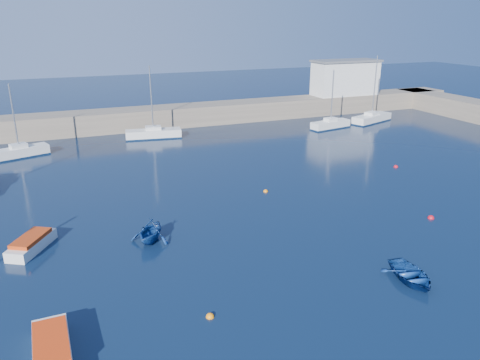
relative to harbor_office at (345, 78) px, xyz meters
name	(u,v)px	position (x,y,z in m)	size (l,w,h in m)	color
ground	(359,321)	(-30.00, -46.00, -5.10)	(220.00, 220.00, 0.00)	#0C1D37
back_wall	(153,118)	(-30.00, 0.00, -3.80)	(96.00, 4.50, 2.60)	#766A5A
harbor_office	(345,78)	(0.00, 0.00, 0.00)	(10.00, 4.00, 5.00)	silver
sailboat_5	(19,152)	(-46.13, -8.99, -4.52)	(5.99, 3.43, 7.69)	silver
sailboat_6	(153,133)	(-31.31, -6.02, -4.51)	(6.81, 2.78, 8.66)	silver
sailboat_7	(330,124)	(-8.46, -9.65, -4.53)	(5.92, 2.68, 7.60)	silver
sailboat_8	(372,118)	(-0.90, -8.42, -4.52)	(7.21, 4.23, 9.07)	silver
motorboat_0	(52,350)	(-43.75, -43.18, -4.65)	(1.61, 4.32, 0.96)	silver
motorboat_1	(32,243)	(-44.69, -32.01, -4.66)	(3.08, 3.93, 0.93)	silver
dinghy_center	(411,275)	(-25.16, -43.99, -4.75)	(2.43, 3.40, 0.70)	navy
dinghy_left	(150,231)	(-37.51, -33.73, -4.32)	(2.56, 2.97, 1.56)	navy
buoy_0	(210,317)	(-36.56, -42.95, -5.10)	(0.42, 0.42, 0.42)	orange
buoy_1	(431,218)	(-17.76, -37.71, -5.10)	(0.48, 0.48, 0.48)	red
buoy_3	(266,192)	(-26.59, -28.11, -5.10)	(0.40, 0.40, 0.40)	orange
buoy_4	(396,167)	(-11.80, -26.69, -5.10)	(0.44, 0.44, 0.44)	red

